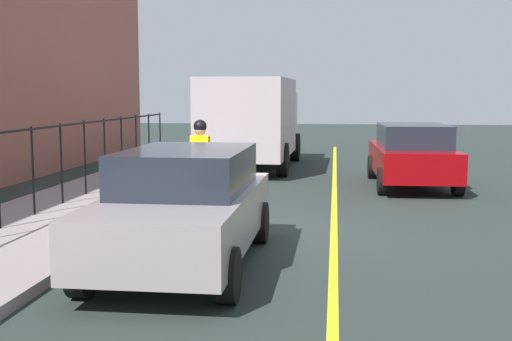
{
  "coord_description": "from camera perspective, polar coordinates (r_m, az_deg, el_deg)",
  "views": [
    {
      "loc": [
        -10.6,
        -1.6,
        2.33
      ],
      "look_at": [
        0.5,
        -0.24,
        1.0
      ],
      "focal_mm": 45.42,
      "sensor_mm": 36.0,
      "label": 1
    }
  ],
  "objects": [
    {
      "name": "parked_sedan_rear",
      "position": [
        8.84,
        -6.23,
        -3.06
      ],
      "size": [
        4.41,
        1.94,
        1.58
      ],
      "rotation": [
        0.0,
        0.0,
        3.14
      ],
      "color": "gray",
      "rests_on": "ground"
    },
    {
      "name": "sidewalk",
      "position": [
        11.93,
        -17.97,
        -4.44
      ],
      "size": [
        40.0,
        3.2,
        0.15
      ],
      "primitive_type": "cube",
      "color": "gray",
      "rests_on": "ground"
    },
    {
      "name": "iron_fence",
      "position": [
        12.84,
        -17.91,
        1.68
      ],
      "size": [
        15.96,
        0.04,
        1.6
      ],
      "color": "black",
      "rests_on": "sidewalk"
    },
    {
      "name": "lane_line_centre",
      "position": [
        10.85,
        6.87,
        -5.65
      ],
      "size": [
        36.0,
        0.12,
        0.01
      ],
      "primitive_type": "cube",
      "color": "yellow",
      "rests_on": "ground"
    },
    {
      "name": "patrol_sedan",
      "position": [
        16.69,
        13.56,
        1.41
      ],
      "size": [
        4.44,
        2.01,
        1.58
      ],
      "rotation": [
        0.0,
        0.0,
        0.02
      ],
      "color": "#8D060A",
      "rests_on": "ground"
    },
    {
      "name": "cyclist_lead",
      "position": [
        12.79,
        -4.94,
        0.38
      ],
      "size": [
        1.71,
        0.36,
        1.83
      ],
      "rotation": [
        0.0,
        0.0,
        -0.01
      ],
      "color": "black",
      "rests_on": "ground"
    },
    {
      "name": "box_truck_background",
      "position": [
        20.18,
        -0.27,
        4.56
      ],
      "size": [
        6.76,
        2.65,
        2.78
      ],
      "rotation": [
        0.0,
        0.0,
        -0.02
      ],
      "color": "#BCACB0",
      "rests_on": "ground"
    },
    {
      "name": "ground_plane",
      "position": [
        10.97,
        -1.55,
        -5.48
      ],
      "size": [
        80.0,
        80.0,
        0.0
      ],
      "primitive_type": "plane",
      "color": "#262F2C"
    }
  ]
}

